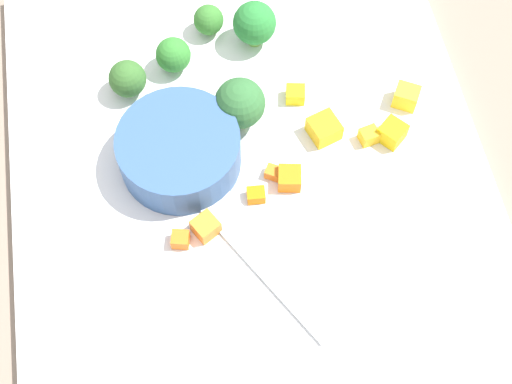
{
  "coord_description": "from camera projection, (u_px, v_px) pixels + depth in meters",
  "views": [
    {
      "loc": [
        -0.24,
        0.04,
        0.51
      ],
      "look_at": [
        0.0,
        0.0,
        0.02
      ],
      "focal_mm": 51.06,
      "sensor_mm": 36.0,
      "label": 1
    }
  ],
  "objects": [
    {
      "name": "carrot_dice_1",
      "position": [
        206.0,
        227.0,
        0.54
      ],
      "size": [
        0.02,
        0.02,
        0.01
      ],
      "primitive_type": "cube",
      "rotation": [
        0.0,
        0.0,
        2.09
      ],
      "color": "orange",
      "rests_on": "cutting_board"
    },
    {
      "name": "broccoli_floret_1",
      "position": [
        128.0,
        79.0,
        0.59
      ],
      "size": [
        0.03,
        0.03,
        0.03
      ],
      "color": "#8EBD67",
      "rests_on": "cutting_board"
    },
    {
      "name": "prep_bowl",
      "position": [
        179.0,
        151.0,
        0.56
      ],
      "size": [
        0.09,
        0.09,
        0.03
      ],
      "primitive_type": "cylinder",
      "color": "#34578C",
      "rests_on": "cutting_board"
    },
    {
      "name": "pepper_dice_1",
      "position": [
        324.0,
        129.0,
        0.58
      ],
      "size": [
        0.03,
        0.03,
        0.02
      ],
      "primitive_type": "cube",
      "rotation": [
        0.0,
        0.0,
        1.89
      ],
      "color": "yellow",
      "rests_on": "cutting_board"
    },
    {
      "name": "broccoli_floret_0",
      "position": [
        209.0,
        20.0,
        0.62
      ],
      "size": [
        0.03,
        0.03,
        0.03
      ],
      "color": "#84B867",
      "rests_on": "cutting_board"
    },
    {
      "name": "broccoli_floret_3",
      "position": [
        241.0,
        104.0,
        0.57
      ],
      "size": [
        0.04,
        0.04,
        0.05
      ],
      "color": "#91C260",
      "rests_on": "cutting_board"
    },
    {
      "name": "carrot_dice_4",
      "position": [
        274.0,
        173.0,
        0.56
      ],
      "size": [
        0.02,
        0.02,
        0.01
      ],
      "primitive_type": "cube",
      "rotation": [
        0.0,
        0.0,
        2.61
      ],
      "color": "orange",
      "rests_on": "cutting_board"
    },
    {
      "name": "carrot_dice_0",
      "position": [
        253.0,
        194.0,
        0.56
      ],
      "size": [
        0.01,
        0.01,
        0.01
      ],
      "primitive_type": "cube",
      "rotation": [
        0.0,
        0.0,
        1.48
      ],
      "color": "orange",
      "rests_on": "cutting_board"
    },
    {
      "name": "pepper_dice_2",
      "position": [
        392.0,
        133.0,
        0.58
      ],
      "size": [
        0.03,
        0.03,
        0.02
      ],
      "primitive_type": "cube",
      "rotation": [
        0.0,
        0.0,
        0.71
      ],
      "color": "yellow",
      "rests_on": "cutting_board"
    },
    {
      "name": "carrot_dice_3",
      "position": [
        290.0,
        178.0,
        0.56
      ],
      "size": [
        0.02,
        0.02,
        0.01
      ],
      "primitive_type": "cube",
      "rotation": [
        0.0,
        0.0,
        2.94
      ],
      "color": "orange",
      "rests_on": "cutting_board"
    },
    {
      "name": "broccoli_floret_4",
      "position": [
        173.0,
        55.0,
        0.6
      ],
      "size": [
        0.03,
        0.03,
        0.03
      ],
      "color": "#96BB57",
      "rests_on": "cutting_board"
    },
    {
      "name": "pepper_dice_3",
      "position": [
        369.0,
        136.0,
        0.58
      ],
      "size": [
        0.01,
        0.02,
        0.01
      ],
      "primitive_type": "cube",
      "rotation": [
        0.0,
        0.0,
        0.22
      ],
      "color": "yellow",
      "rests_on": "cutting_board"
    },
    {
      "name": "carrot_dice_2",
      "position": [
        180.0,
        239.0,
        0.54
      ],
      "size": [
        0.01,
        0.02,
        0.01
      ],
      "primitive_type": "cube",
      "rotation": [
        0.0,
        0.0,
        1.32
      ],
      "color": "orange",
      "rests_on": "cutting_board"
    },
    {
      "name": "pepper_dice_0",
      "position": [
        406.0,
        97.0,
        0.59
      ],
      "size": [
        0.02,
        0.02,
        0.02
      ],
      "primitive_type": "cube",
      "rotation": [
        0.0,
        0.0,
        2.62
      ],
      "color": "yellow",
      "rests_on": "cutting_board"
    },
    {
      "name": "broccoli_floret_2",
      "position": [
        255.0,
        24.0,
        0.61
      ],
      "size": [
        0.04,
        0.04,
        0.04
      ],
      "color": "#81BC55",
      "rests_on": "cutting_board"
    },
    {
      "name": "cutting_board",
      "position": [
        256.0,
        201.0,
        0.57
      ],
      "size": [
        0.48,
        0.37,
        0.01
      ],
      "primitive_type": "cube",
      "color": "white",
      "rests_on": "ground_plane"
    },
    {
      "name": "ground_plane",
      "position": [
        256.0,
        205.0,
        0.57
      ],
      "size": [
        4.0,
        4.0,
        0.0
      ],
      "primitive_type": "plane",
      "color": "gray"
    },
    {
      "name": "pepper_dice_4",
      "position": [
        295.0,
        94.0,
        0.6
      ],
      "size": [
        0.02,
        0.02,
        0.01
      ],
      "primitive_type": "cube",
      "rotation": [
        0.0,
        0.0,
        1.36
      ],
      "color": "yellow",
      "rests_on": "cutting_board"
    }
  ]
}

